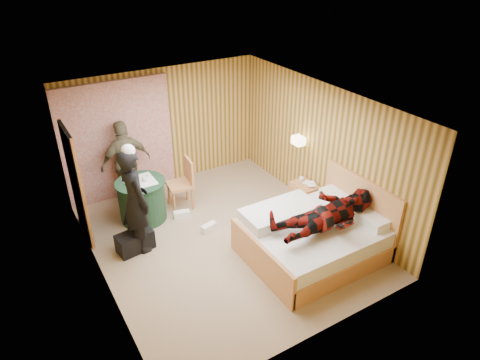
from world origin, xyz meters
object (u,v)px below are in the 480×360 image
nightstand (304,195)px  chair_far (129,178)px  wall_lamp (299,140)px  bed (314,236)px  duffel_bag (135,242)px  woman_standing (135,201)px  man_on_bed (329,208)px  round_table (142,200)px  man_at_table (126,162)px  chair_near (184,180)px

nightstand → chair_far: 3.48m
wall_lamp → chair_far: wall_lamp is taller
bed → nightstand: (0.76, 1.22, -0.08)m
duffel_bag → woman_standing: bearing=12.6°
wall_lamp → chair_far: size_ratio=0.28×
wall_lamp → bed: 2.01m
nightstand → man_on_bed: 1.79m
chair_far → woman_standing: woman_standing is taller
wall_lamp → round_table: wall_lamp is taller
nightstand → duffel_bag: bearing=173.1°
wall_lamp → nightstand: 1.09m
bed → man_on_bed: size_ratio=1.24×
duffel_bag → man_at_table: man_at_table is taller
duffel_bag → nightstand: bearing=-15.1°
nightstand → chair_far: (-2.86, 1.97, 0.27)m
man_at_table → chair_near: bearing=133.4°
bed → man_at_table: 3.90m
bed → chair_near: bed is taller
duffel_bag → wall_lamp: bearing=-9.1°
round_table → chair_near: size_ratio=0.90×
bed → round_table: 3.24m
round_table → duffel_bag: size_ratio=1.51×
chair_far → man_at_table: size_ratio=0.54×
bed → woman_standing: 3.02m
wall_lamp → round_table: 3.17m
woman_standing → chair_near: bearing=-64.9°
chair_near → man_at_table: bearing=-124.1°
woman_standing → duffel_bag: bearing=102.0°
bed → round_table: bearing=130.4°
nightstand → bed: bearing=-121.9°
round_table → man_at_table: 0.89m
bed → man_on_bed: (0.03, -0.23, 0.68)m
nightstand → man_on_bed: size_ratio=0.30×
woman_standing → man_on_bed: (2.48, -1.89, 0.10)m
bed → chair_far: 3.82m
chair_near → man_at_table: (-0.87, 0.75, 0.27)m
wall_lamp → round_table: (-2.91, 0.90, -0.89)m
nightstand → duffel_bag: (-3.32, 0.40, -0.09)m
round_table → man_at_table: man_at_table is taller
bed → chair_near: (-1.23, 2.48, 0.25)m
bed → duffel_bag: bed is taller
woman_standing → man_at_table: size_ratio=1.08×
woman_standing → chair_far: bearing=-21.9°
nightstand → chair_far: size_ratio=0.57×
wall_lamp → woman_standing: (-3.26, 0.09, -0.37)m
wall_lamp → duffel_bag: size_ratio=0.43×
man_on_bed → wall_lamp: bearing=66.8°
wall_lamp → woman_standing: size_ratio=0.14×
bed → man_at_table: (-2.10, 3.24, 0.52)m
round_table → duffel_bag: bearing=-118.2°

